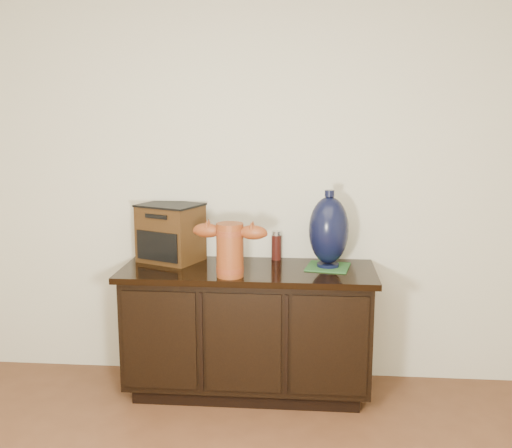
# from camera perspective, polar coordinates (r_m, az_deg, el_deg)

# --- Properties ---
(room) EXTENTS (5.00, 5.00, 5.00)m
(room) POSITION_cam_1_polar(r_m,az_deg,el_deg) (1.19, -11.57, -6.35)
(room) COLOR brown
(room) RESTS_ON ground
(sideboard) EXTENTS (1.46, 0.56, 0.75)m
(sideboard) POSITION_cam_1_polar(r_m,az_deg,el_deg) (3.57, -0.76, -9.98)
(sideboard) COLOR black
(sideboard) RESTS_ON ground
(terracotta_vessel) EXTENTS (0.42, 0.17, 0.30)m
(terracotta_vessel) POSITION_cam_1_polar(r_m,az_deg,el_deg) (3.25, -2.50, -2.17)
(terracotta_vessel) COLOR brown
(terracotta_vessel) RESTS_ON sideboard
(tv_radio) EXTENTS (0.43, 0.39, 0.35)m
(tv_radio) POSITION_cam_1_polar(r_m,az_deg,el_deg) (3.63, -8.13, -0.82)
(tv_radio) COLOR #3C240F
(tv_radio) RESTS_ON sideboard
(green_mat) EXTENTS (0.28, 0.28, 0.01)m
(green_mat) POSITION_cam_1_polar(r_m,az_deg,el_deg) (3.50, 6.86, -4.07)
(green_mat) COLOR #295C2A
(green_mat) RESTS_ON sideboard
(lamp_base) EXTENTS (0.27, 0.27, 0.44)m
(lamp_base) POSITION_cam_1_polar(r_m,az_deg,el_deg) (3.45, 6.94, -0.62)
(lamp_base) COLOR black
(lamp_base) RESTS_ON green_mat
(spray_can) EXTENTS (0.06, 0.06, 0.18)m
(spray_can) POSITION_cam_1_polar(r_m,az_deg,el_deg) (3.64, 1.95, -2.07)
(spray_can) COLOR #50130D
(spray_can) RESTS_ON sideboard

